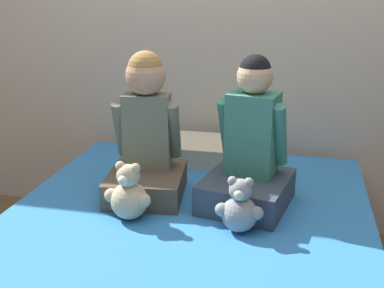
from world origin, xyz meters
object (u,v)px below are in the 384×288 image
child_on_left (147,138)px  teddy_bear_held_by_right_child (240,209)px  pillow_at_headboard (215,151)px  teddy_bear_held_by_left_child (129,195)px  bed (182,276)px  child_on_right (250,152)px

child_on_left → teddy_bear_held_by_right_child: bearing=-37.4°
pillow_at_headboard → teddy_bear_held_by_left_child: bearing=-106.7°
teddy_bear_held_by_right_child → bed: bearing=-178.5°
child_on_left → pillow_at_headboard: (0.23, 0.48, -0.21)m
child_on_right → child_on_left: bearing=-169.3°
bed → teddy_bear_held_by_right_child: teddy_bear_held_by_right_child is taller
bed → teddy_bear_held_by_right_child: size_ratio=8.49×
child_on_left → teddy_bear_held_by_left_child: child_on_left is taller
bed → child_on_right: 0.59m
child_on_left → teddy_bear_held_by_left_child: bearing=-96.2°
teddy_bear_held_by_left_child → teddy_bear_held_by_right_child: teddy_bear_held_by_left_child is taller
child_on_left → teddy_bear_held_by_right_child: child_on_left is taller
bed → child_on_right: child_on_right is taller
teddy_bear_held_by_left_child → child_on_left: bearing=98.4°
bed → child_on_right: (0.24, 0.27, 0.47)m
child_on_left → pillow_at_headboard: size_ratio=1.24×
bed → teddy_bear_held_by_left_child: size_ratio=7.81×
teddy_bear_held_by_left_child → teddy_bear_held_by_right_child: size_ratio=1.09×
child_on_left → child_on_right: (0.46, -0.00, -0.03)m
child_on_right → pillow_at_headboard: 0.57m
child_on_left → teddy_bear_held_by_right_child: size_ratio=2.89×
child_on_left → teddy_bear_held_by_left_child: 0.31m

